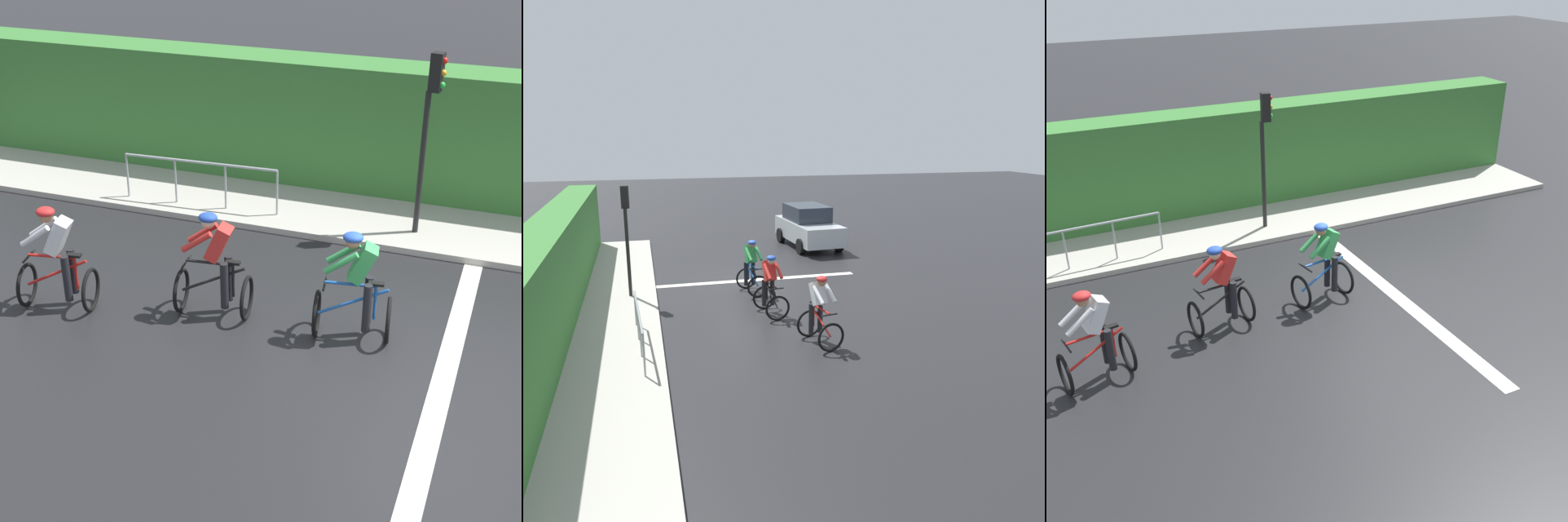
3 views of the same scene
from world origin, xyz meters
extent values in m
plane|color=black|center=(0.00, 0.00, 0.00)|extent=(80.00, 80.00, 0.00)
cube|color=#ADA89E|center=(4.62, 2.00, 0.06)|extent=(2.80, 18.82, 0.12)
cube|color=gray|center=(5.52, 2.00, 0.29)|extent=(0.44, 18.82, 0.57)
cube|color=#387533|center=(5.82, 2.00, 1.31)|extent=(1.10, 18.82, 2.62)
cube|color=silver|center=(0.00, -0.19, 0.00)|extent=(7.00, 0.30, 0.01)
torus|color=black|center=(-0.45, 6.13, 0.34)|extent=(0.68, 0.19, 0.68)
torus|color=black|center=(-0.25, 5.13, 0.34)|extent=(0.68, 0.19, 0.68)
cylinder|color=red|center=(-0.35, 5.63, 0.59)|extent=(0.23, 0.98, 0.51)
cylinder|color=red|center=(-0.29, 5.33, 0.62)|extent=(0.04, 0.04, 0.55)
cylinder|color=red|center=(-0.36, 5.68, 0.87)|extent=(0.18, 0.71, 0.04)
cube|color=black|center=(-0.29, 5.33, 0.91)|extent=(0.14, 0.24, 0.04)
cylinder|color=black|center=(-0.43, 6.03, 0.84)|extent=(0.42, 0.11, 0.03)
cube|color=white|center=(-0.33, 5.53, 1.21)|extent=(0.37, 0.46, 0.57)
sphere|color=#9E7051|center=(-0.36, 5.68, 1.52)|extent=(0.20, 0.20, 0.20)
ellipsoid|color=red|center=(-0.36, 5.68, 1.59)|extent=(0.29, 0.32, 0.14)
cylinder|color=black|center=(-0.43, 5.41, 0.57)|extent=(0.12, 0.12, 0.74)
cylinder|color=black|center=(-0.19, 5.45, 0.57)|extent=(0.12, 0.12, 0.74)
cylinder|color=white|center=(-0.54, 5.78, 1.26)|extent=(0.18, 0.49, 0.37)
cylinder|color=white|center=(-0.23, 5.84, 1.26)|extent=(0.18, 0.49, 0.37)
torus|color=black|center=(0.21, 3.84, 0.34)|extent=(0.68, 0.14, 0.68)
torus|color=black|center=(0.33, 2.83, 0.34)|extent=(0.68, 0.14, 0.68)
cylinder|color=black|center=(0.27, 3.33, 0.59)|extent=(0.16, 0.99, 0.51)
cylinder|color=black|center=(0.31, 3.03, 0.62)|extent=(0.04, 0.04, 0.55)
cylinder|color=black|center=(0.26, 3.38, 0.87)|extent=(0.13, 0.71, 0.04)
cube|color=black|center=(0.31, 3.03, 0.91)|extent=(0.13, 0.23, 0.04)
cylinder|color=black|center=(0.22, 3.74, 0.84)|extent=(0.42, 0.08, 0.03)
cube|color=red|center=(0.28, 3.23, 1.21)|extent=(0.35, 0.44, 0.57)
sphere|color=beige|center=(0.26, 3.38, 1.52)|extent=(0.20, 0.20, 0.20)
ellipsoid|color=#264CB2|center=(0.26, 3.38, 1.59)|extent=(0.27, 0.31, 0.14)
cylinder|color=black|center=(0.18, 3.12, 0.57)|extent=(0.12, 0.12, 0.74)
cylinder|color=black|center=(0.41, 3.14, 0.57)|extent=(0.12, 0.12, 0.74)
cylinder|color=red|center=(0.09, 3.50, 1.26)|extent=(0.15, 0.48, 0.37)
cylinder|color=red|center=(0.41, 3.53, 1.26)|extent=(0.15, 0.48, 0.37)
torus|color=black|center=(0.27, 1.73, 0.34)|extent=(0.68, 0.17, 0.68)
torus|color=black|center=(0.43, 0.72, 0.34)|extent=(0.68, 0.17, 0.68)
cylinder|color=#1E59B2|center=(0.35, 1.23, 0.59)|extent=(0.20, 0.98, 0.51)
cylinder|color=#1E59B2|center=(0.40, 0.92, 0.62)|extent=(0.04, 0.04, 0.55)
cylinder|color=#1E59B2|center=(0.35, 1.28, 0.87)|extent=(0.16, 0.71, 0.04)
cube|color=black|center=(0.40, 0.92, 0.91)|extent=(0.13, 0.23, 0.04)
cylinder|color=black|center=(0.29, 1.63, 0.84)|extent=(0.42, 0.10, 0.03)
cube|color=green|center=(0.37, 1.13, 1.21)|extent=(0.36, 0.45, 0.57)
sphere|color=#9E7051|center=(0.35, 1.28, 1.52)|extent=(0.20, 0.20, 0.20)
ellipsoid|color=#264CB2|center=(0.35, 1.28, 1.59)|extent=(0.28, 0.31, 0.14)
cylinder|color=black|center=(0.27, 1.01, 0.57)|extent=(0.12, 0.12, 0.74)
cylinder|color=black|center=(0.50, 1.04, 0.57)|extent=(0.12, 0.12, 0.74)
cylinder|color=green|center=(0.17, 1.38, 1.26)|extent=(0.16, 0.49, 0.37)
cylinder|color=green|center=(0.48, 1.43, 1.26)|extent=(0.16, 0.49, 0.37)
cylinder|color=black|center=(3.95, 0.96, 1.35)|extent=(0.10, 0.10, 2.70)
cube|color=black|center=(3.94, 0.86, 3.02)|extent=(0.23, 0.23, 0.64)
sphere|color=red|center=(3.92, 0.75, 3.22)|extent=(0.11, 0.11, 0.11)
sphere|color=orange|center=(3.92, 0.75, 3.02)|extent=(0.11, 0.11, 0.11)
sphere|color=green|center=(3.92, 0.75, 2.82)|extent=(0.11, 0.11, 0.11)
cylinder|color=#999EA3|center=(3.72, 5.07, 1.00)|extent=(0.22, 3.06, 0.05)
cylinder|color=#999EA3|center=(3.80, 3.55, 0.50)|extent=(0.04, 0.04, 1.00)
cylinder|color=#999EA3|center=(3.74, 4.56, 0.50)|extent=(0.04, 0.04, 1.00)
cylinder|color=#999EA3|center=(3.69, 5.58, 0.50)|extent=(0.04, 0.04, 1.00)
camera|label=1|loc=(-9.05, -0.82, 6.23)|focal=54.11mm
camera|label=2|loc=(3.53, 16.87, 4.88)|focal=37.23mm
camera|label=3|loc=(-9.17, 6.19, 6.34)|focal=43.20mm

